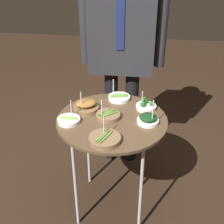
# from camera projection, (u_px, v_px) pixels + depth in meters

# --- Properties ---
(ground_plane) EXTENTS (8.00, 8.00, 0.00)m
(ground_plane) POSITION_uv_depth(u_px,v_px,m) (112.00, 203.00, 2.30)
(ground_plane) COLOR black
(serving_cart) EXTENTS (0.69, 0.69, 0.73)m
(serving_cart) POSITION_uv_depth(u_px,v_px,m) (112.00, 126.00, 1.95)
(serving_cart) COLOR brown
(serving_cart) RESTS_ON ground_plane
(bowl_asparagus_back_right) EXTENTS (0.15, 0.15, 0.13)m
(bowl_asparagus_back_right) POSITION_uv_depth(u_px,v_px,m) (108.00, 115.00, 1.93)
(bowl_asparagus_back_right) COLOR brown
(bowl_asparagus_back_right) RESTS_ON serving_cart
(bowl_asparagus_mid_left) EXTENTS (0.14, 0.14, 0.13)m
(bowl_asparagus_mid_left) POSITION_uv_depth(u_px,v_px,m) (69.00, 120.00, 1.89)
(bowl_asparagus_mid_left) COLOR white
(bowl_asparagus_mid_left) RESTS_ON serving_cart
(bowl_spinach_near_rim) EXTENTS (0.13, 0.13, 0.17)m
(bowl_spinach_near_rim) POSITION_uv_depth(u_px,v_px,m) (148.00, 119.00, 1.87)
(bowl_spinach_near_rim) COLOR white
(bowl_spinach_near_rim) RESTS_ON serving_cart
(bowl_asparagus_front_left) EXTENTS (0.15, 0.15, 0.15)m
(bowl_asparagus_front_left) POSITION_uv_depth(u_px,v_px,m) (119.00, 97.00, 2.14)
(bowl_asparagus_front_left) COLOR white
(bowl_asparagus_front_left) RESTS_ON serving_cart
(bowl_asparagus_mid_right) EXTENTS (0.18, 0.18, 0.14)m
(bowl_asparagus_mid_right) POSITION_uv_depth(u_px,v_px,m) (105.00, 139.00, 1.72)
(bowl_asparagus_mid_right) COLOR brown
(bowl_asparagus_mid_right) RESTS_ON serving_cart
(bowl_broccoli_center) EXTENTS (0.13, 0.13, 0.13)m
(bowl_broccoli_center) POSITION_uv_depth(u_px,v_px,m) (146.00, 105.00, 2.03)
(bowl_broccoli_center) COLOR silver
(bowl_broccoli_center) RESTS_ON serving_cart
(bowl_roast_back_left) EXTENTS (0.17, 0.17, 0.15)m
(bowl_roast_back_left) POSITION_uv_depth(u_px,v_px,m) (86.00, 106.00, 2.00)
(bowl_roast_back_left) COLOR brown
(bowl_roast_back_left) RESTS_ON serving_cart
(waiter_figure) EXTENTS (0.62, 0.23, 1.67)m
(waiter_figure) POSITION_uv_depth(u_px,v_px,m) (123.00, 40.00, 2.22)
(waiter_figure) COLOR black
(waiter_figure) RESTS_ON ground_plane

